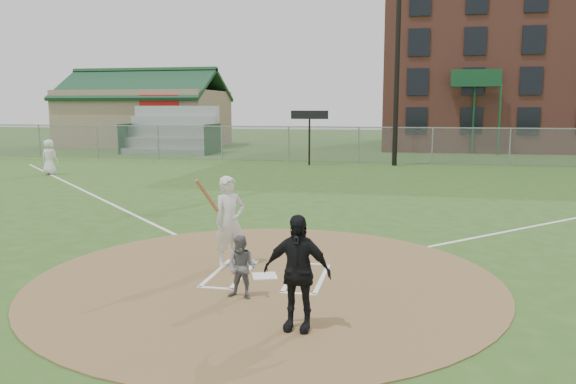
% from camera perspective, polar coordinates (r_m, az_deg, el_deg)
% --- Properties ---
extents(ground, '(140.00, 140.00, 0.00)m').
position_cam_1_polar(ground, '(10.30, -2.23, -8.81)').
color(ground, '#2D521C').
rests_on(ground, ground).
extents(dirt_circle, '(8.40, 8.40, 0.02)m').
position_cam_1_polar(dirt_circle, '(10.30, -2.23, -8.76)').
color(dirt_circle, olive).
rests_on(dirt_circle, ground).
extents(home_plate, '(0.56, 0.56, 0.03)m').
position_cam_1_polar(home_plate, '(10.34, -2.40, -8.54)').
color(home_plate, white).
rests_on(home_plate, dirt_circle).
extents(foul_line_third, '(17.04, 17.04, 0.01)m').
position_cam_1_polar(foul_line_third, '(21.95, -19.81, 0.02)').
color(foul_line_third, white).
rests_on(foul_line_third, ground).
extents(catcher, '(0.55, 0.45, 1.03)m').
position_cam_1_polar(catcher, '(9.13, -4.73, -7.61)').
color(catcher, slate).
rests_on(catcher, dirt_circle).
extents(umpire, '(0.98, 0.47, 1.63)m').
position_cam_1_polar(umpire, '(7.79, 0.92, -8.16)').
color(umpire, black).
rests_on(umpire, dirt_circle).
extents(ondeck_player, '(0.80, 0.53, 1.63)m').
position_cam_1_polar(ondeck_player, '(28.19, -23.08, 3.28)').
color(ondeck_player, white).
rests_on(ondeck_player, ground).
extents(batters_boxes, '(2.08, 1.88, 0.01)m').
position_cam_1_polar(batters_boxes, '(10.43, -2.03, -8.44)').
color(batters_boxes, white).
rests_on(batters_boxes, dirt_circle).
extents(batter_at_plate, '(0.83, 1.06, 1.78)m').
position_cam_1_polar(batter_at_plate, '(10.91, -5.97, -2.96)').
color(batter_at_plate, silver).
rests_on(batter_at_plate, dirt_circle).
extents(outfield_fence, '(56.08, 0.08, 2.03)m').
position_cam_1_polar(outfield_fence, '(31.70, 7.19, 4.77)').
color(outfield_fence, slate).
rests_on(outfield_fence, ground).
extents(bleachers, '(6.08, 3.20, 3.20)m').
position_cam_1_polar(bleachers, '(38.93, -11.87, 6.20)').
color(bleachers, '#B7BABF').
rests_on(bleachers, ground).
extents(clubhouse, '(12.20, 8.71, 6.23)m').
position_cam_1_polar(clubhouse, '(47.16, -14.26, 7.47)').
color(clubhouse, tan).
rests_on(clubhouse, ground).
extents(light_pole, '(1.20, 0.30, 12.22)m').
position_cam_1_polar(light_pole, '(30.76, 11.09, 15.01)').
color(light_pole, black).
rests_on(light_pole, ground).
extents(scoreboard_sign, '(2.00, 0.10, 2.93)m').
position_cam_1_polar(scoreboard_sign, '(30.15, 2.20, 7.25)').
color(scoreboard_sign, black).
rests_on(scoreboard_sign, ground).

